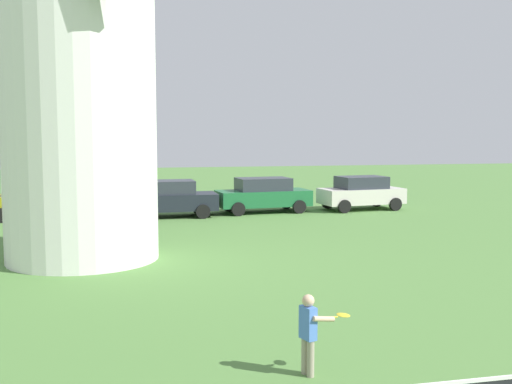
% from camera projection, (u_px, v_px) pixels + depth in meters
% --- Properties ---
extents(player_far, '(0.79, 0.39, 1.21)m').
position_uv_depth(player_far, '(310.00, 329.00, 8.84)').
color(player_far, '#9E937F').
rests_on(player_far, ground_plane).
extents(parked_car_mustard, '(4.28, 1.93, 1.56)m').
position_uv_depth(parked_car_mustard, '(43.00, 199.00, 25.15)').
color(parked_car_mustard, '#999919').
rests_on(parked_car_mustard, ground_plane).
extents(parked_car_black, '(4.31, 1.92, 1.56)m').
position_uv_depth(parked_car_black, '(166.00, 198.00, 25.63)').
color(parked_car_black, '#1E232D').
rests_on(parked_car_black, ground_plane).
extents(parked_car_green, '(4.29, 2.17, 1.56)m').
position_uv_depth(parked_car_green, '(263.00, 194.00, 27.17)').
color(parked_car_green, '#1E6638').
rests_on(parked_car_green, ground_plane).
extents(parked_car_cream, '(4.01, 2.22, 1.56)m').
position_uv_depth(parked_car_cream, '(361.00, 192.00, 28.13)').
color(parked_car_cream, silver).
rests_on(parked_car_cream, ground_plane).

